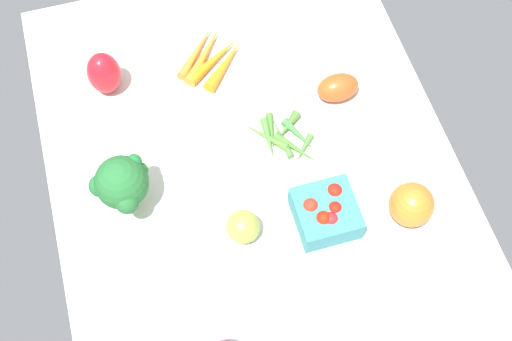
{
  "coord_description": "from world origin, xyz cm",
  "views": [
    {
      "loc": [
        56.95,
        -16.27,
        115.37
      ],
      "look_at": [
        0.0,
        0.0,
        4.0
      ],
      "focal_mm": 47.65,
      "sensor_mm": 36.0,
      "label": 1
    }
  ],
  "objects_px": {
    "bell_pepper_red": "(104,73)",
    "broccoli_head": "(122,184)",
    "okra_pile": "(283,137)",
    "roma_tomato": "(338,88)",
    "berry_basket": "(326,212)",
    "carrot_bunch": "(211,58)",
    "heirloom_tomato_orange": "(411,205)",
    "heirloom_tomato_green": "(243,227)"
  },
  "relations": [
    {
      "from": "berry_basket",
      "to": "roma_tomato",
      "type": "bearing_deg",
      "value": 156.36
    },
    {
      "from": "broccoli_head",
      "to": "berry_basket",
      "type": "height_order",
      "value": "broccoli_head"
    },
    {
      "from": "heirloom_tomato_green",
      "to": "okra_pile",
      "type": "distance_m",
      "value": 0.21
    },
    {
      "from": "bell_pepper_red",
      "to": "carrot_bunch",
      "type": "distance_m",
      "value": 0.22
    },
    {
      "from": "heirloom_tomato_orange",
      "to": "heirloom_tomato_green",
      "type": "bearing_deg",
      "value": -98.68
    },
    {
      "from": "heirloom_tomato_orange",
      "to": "berry_basket",
      "type": "distance_m",
      "value": 0.15
    },
    {
      "from": "heirloom_tomato_green",
      "to": "berry_basket",
      "type": "distance_m",
      "value": 0.15
    },
    {
      "from": "bell_pepper_red",
      "to": "carrot_bunch",
      "type": "relative_size",
      "value": 0.58
    },
    {
      "from": "bell_pepper_red",
      "to": "broccoli_head",
      "type": "bearing_deg",
      "value": -2.18
    },
    {
      "from": "roma_tomato",
      "to": "heirloom_tomato_orange",
      "type": "height_order",
      "value": "heirloom_tomato_orange"
    },
    {
      "from": "okra_pile",
      "to": "carrot_bunch",
      "type": "bearing_deg",
      "value": -158.1
    },
    {
      "from": "heirloom_tomato_green",
      "to": "okra_pile",
      "type": "xyz_separation_m",
      "value": [
        -0.17,
        0.13,
        -0.02
      ]
    },
    {
      "from": "roma_tomato",
      "to": "bell_pepper_red",
      "type": "distance_m",
      "value": 0.46
    },
    {
      "from": "okra_pile",
      "to": "berry_basket",
      "type": "bearing_deg",
      "value": 7.15
    },
    {
      "from": "heirloom_tomato_green",
      "to": "berry_basket",
      "type": "xyz_separation_m",
      "value": [
        0.01,
        0.15,
        -0.0
      ]
    },
    {
      "from": "broccoli_head",
      "to": "heirloom_tomato_orange",
      "type": "distance_m",
      "value": 0.51
    },
    {
      "from": "roma_tomato",
      "to": "heirloom_tomato_green",
      "type": "relative_size",
      "value": 1.38
    },
    {
      "from": "carrot_bunch",
      "to": "okra_pile",
      "type": "bearing_deg",
      "value": 21.9
    },
    {
      "from": "okra_pile",
      "to": "roma_tomato",
      "type": "bearing_deg",
      "value": 117.4
    },
    {
      "from": "roma_tomato",
      "to": "carrot_bunch",
      "type": "bearing_deg",
      "value": 145.0
    },
    {
      "from": "bell_pepper_red",
      "to": "berry_basket",
      "type": "bearing_deg",
      "value": 39.58
    },
    {
      "from": "broccoli_head",
      "to": "heirloom_tomato_green",
      "type": "height_order",
      "value": "broccoli_head"
    },
    {
      "from": "bell_pepper_red",
      "to": "berry_basket",
      "type": "height_order",
      "value": "bell_pepper_red"
    },
    {
      "from": "berry_basket",
      "to": "okra_pile",
      "type": "relative_size",
      "value": 0.82
    },
    {
      "from": "carrot_bunch",
      "to": "berry_basket",
      "type": "xyz_separation_m",
      "value": [
        0.4,
        0.11,
        0.02
      ]
    },
    {
      "from": "roma_tomato",
      "to": "berry_basket",
      "type": "xyz_separation_m",
      "value": [
        0.25,
        -0.11,
        0.0
      ]
    },
    {
      "from": "roma_tomato",
      "to": "heirloom_tomato_green",
      "type": "bearing_deg",
      "value": -138.13
    },
    {
      "from": "roma_tomato",
      "to": "berry_basket",
      "type": "bearing_deg",
      "value": -114.19
    },
    {
      "from": "carrot_bunch",
      "to": "okra_pile",
      "type": "relative_size",
      "value": 1.29
    },
    {
      "from": "broccoli_head",
      "to": "heirloom_tomato_orange",
      "type": "bearing_deg",
      "value": 71.4
    },
    {
      "from": "broccoli_head",
      "to": "okra_pile",
      "type": "xyz_separation_m",
      "value": [
        -0.05,
        0.31,
        -0.07
      ]
    },
    {
      "from": "broccoli_head",
      "to": "heirloom_tomato_orange",
      "type": "height_order",
      "value": "broccoli_head"
    },
    {
      "from": "roma_tomato",
      "to": "okra_pile",
      "type": "relative_size",
      "value": 0.64
    },
    {
      "from": "carrot_bunch",
      "to": "roma_tomato",
      "type": "bearing_deg",
      "value": 55.55
    },
    {
      "from": "heirloom_tomato_green",
      "to": "carrot_bunch",
      "type": "bearing_deg",
      "value": 174.39
    },
    {
      "from": "heirloom_tomato_orange",
      "to": "carrot_bunch",
      "type": "distance_m",
      "value": 0.51
    },
    {
      "from": "broccoli_head",
      "to": "heirloom_tomato_green",
      "type": "relative_size",
      "value": 2.07
    },
    {
      "from": "bell_pepper_red",
      "to": "heirloom_tomato_green",
      "type": "bearing_deg",
      "value": 24.88
    },
    {
      "from": "roma_tomato",
      "to": "bell_pepper_red",
      "type": "relative_size",
      "value": 0.85
    },
    {
      "from": "bell_pepper_red",
      "to": "carrot_bunch",
      "type": "xyz_separation_m",
      "value": [
        -0.01,
        0.22,
        -0.04
      ]
    },
    {
      "from": "roma_tomato",
      "to": "bell_pepper_red",
      "type": "bearing_deg",
      "value": 161.17
    },
    {
      "from": "broccoli_head",
      "to": "carrot_bunch",
      "type": "xyz_separation_m",
      "value": [
        -0.27,
        0.23,
        -0.06
      ]
    }
  ]
}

